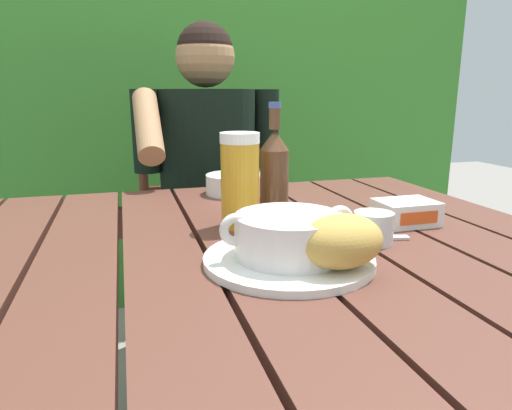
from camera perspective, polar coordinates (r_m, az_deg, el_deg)
dining_table at (r=0.84m, az=-1.85°, el=-10.82°), size 1.21×1.00×0.77m
hedge_backdrop at (r=2.49m, az=-16.28°, el=15.14°), size 3.16×0.85×2.79m
chair_near_diner at (r=1.79m, az=-6.68°, el=-3.94°), size 0.44×0.44×1.01m
person_eating at (r=1.53m, az=-5.78°, el=2.69°), size 0.48×0.47×1.24m
serving_plate at (r=0.71m, az=4.06°, el=-6.72°), size 0.26×0.26×0.01m
soup_bowl at (r=0.70m, az=4.12°, el=-3.65°), size 0.22×0.17×0.07m
bread_roll at (r=0.66m, az=10.59°, el=-4.44°), size 0.15×0.12×0.08m
beer_glass at (r=0.88m, az=-1.99°, el=3.07°), size 0.08×0.08×0.18m
beer_bottle at (r=0.94m, az=2.27°, el=4.05°), size 0.06×0.06×0.24m
water_glass_small at (r=0.82m, az=14.35°, el=-2.74°), size 0.07×0.07×0.06m
butter_tub at (r=0.96m, az=18.11°, el=-0.88°), size 0.12×0.09×0.05m
table_knife at (r=0.84m, az=11.91°, el=-4.02°), size 0.17×0.05×0.01m
diner_bowl at (r=1.19m, az=-2.69°, el=2.62°), size 0.15×0.15×0.05m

